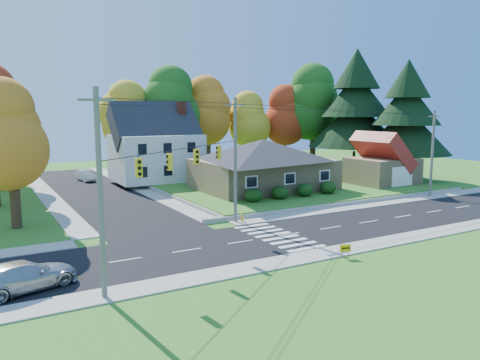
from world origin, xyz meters
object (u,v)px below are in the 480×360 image
at_px(silver_sedan, 24,276).
at_px(fire_hydrant, 242,218).
at_px(ranch_house, 263,163).
at_px(white_car, 86,176).

relative_size(silver_sedan, fire_hydrant, 7.55).
relative_size(ranch_house, silver_sedan, 2.80).
bearing_deg(ranch_house, silver_sedan, -144.57).
xyz_separation_m(silver_sedan, white_car, (10.63, 37.00, -0.06)).
xyz_separation_m(ranch_house, white_car, (-15.13, 18.67, -2.55)).
xyz_separation_m(ranch_house, fire_hydrant, (-9.01, -11.03, -2.94)).
distance_m(silver_sedan, white_car, 38.49).
height_order(white_car, fire_hydrant, white_car).
distance_m(ranch_house, silver_sedan, 31.72).
bearing_deg(silver_sedan, white_car, -34.21).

